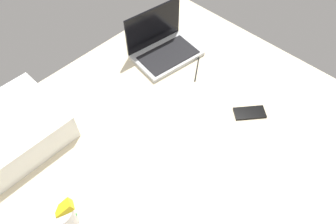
% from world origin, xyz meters
% --- Properties ---
extents(bed_mattress, '(1.80, 1.40, 0.18)m').
position_xyz_m(bed_mattress, '(0.00, 0.00, 0.09)').
color(bed_mattress, beige).
rests_on(bed_mattress, ground).
extents(laptop, '(0.36, 0.28, 0.23)m').
position_xyz_m(laptop, '(0.44, 0.41, 0.22)').
color(laptop, '#B7BABC').
rests_on(laptop, bed_mattress).
extents(snack_cup, '(0.10, 0.09, 0.14)m').
position_xyz_m(snack_cup, '(-0.43, 0.03, 0.24)').
color(snack_cup, silver).
rests_on(snack_cup, bed_mattress).
extents(cell_phone, '(0.15, 0.14, 0.01)m').
position_xyz_m(cell_phone, '(0.43, -0.16, 0.18)').
color(cell_phone, black).
rests_on(cell_phone, bed_mattress).
extents(charger_cable, '(0.14, 0.10, 0.01)m').
position_xyz_m(charger_cable, '(0.47, 0.20, 0.18)').
color(charger_cable, black).
rests_on(charger_cable, bed_mattress).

